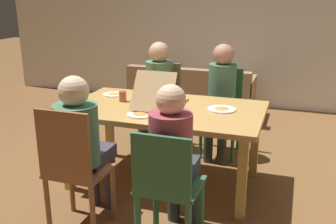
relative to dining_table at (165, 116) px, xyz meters
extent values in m
plane|color=brown|center=(0.00, 0.00, -0.67)|extent=(20.00, 20.00, 0.00)
cube|color=silver|center=(0.00, 3.00, 0.66)|extent=(7.89, 0.12, 2.66)
cube|color=tan|center=(0.00, 0.00, 0.06)|extent=(1.79, 1.04, 0.05)
cube|color=tan|center=(-0.79, -0.42, -0.32)|extent=(0.07, 0.07, 0.71)
cube|color=tan|center=(0.79, -0.42, -0.32)|extent=(0.07, 0.07, 0.71)
cube|color=tan|center=(-0.79, 0.42, -0.32)|extent=(0.07, 0.07, 0.71)
cube|color=tan|center=(0.79, 0.42, -0.32)|extent=(0.07, 0.07, 0.71)
cylinder|color=olive|center=(-0.19, 0.66, -0.44)|extent=(0.04, 0.04, 0.46)
cylinder|color=olive|center=(-0.54, 0.66, -0.44)|extent=(0.04, 0.04, 0.46)
cylinder|color=olive|center=(-0.19, 1.05, -0.44)|extent=(0.04, 0.04, 0.46)
cylinder|color=olive|center=(-0.54, 1.05, -0.44)|extent=(0.04, 0.04, 0.46)
cube|color=olive|center=(-0.36, 0.86, -0.20)|extent=(0.40, 0.44, 0.02)
cube|color=olive|center=(-0.36, 1.06, 0.05)|extent=(0.38, 0.03, 0.49)
cylinder|color=#33383F|center=(-0.29, 0.57, -0.43)|extent=(0.10, 0.10, 0.48)
cylinder|color=#33383F|center=(-0.44, 0.57, -0.43)|extent=(0.10, 0.10, 0.48)
cube|color=#33383F|center=(-0.36, 0.71, -0.14)|extent=(0.28, 0.30, 0.11)
cylinder|color=#4F7953|center=(-0.36, 0.86, 0.10)|extent=(0.31, 0.31, 0.49)
sphere|color=tan|center=(-0.36, 0.86, 0.45)|extent=(0.23, 0.23, 0.23)
cylinder|color=#326242|center=(0.18, -0.73, -0.44)|extent=(0.05, 0.05, 0.46)
cylinder|color=#326242|center=(0.54, -0.73, -0.44)|extent=(0.05, 0.05, 0.46)
cylinder|color=#326242|center=(0.18, -1.08, -0.44)|extent=(0.05, 0.05, 0.46)
cube|color=#326242|center=(0.36, -0.91, -0.20)|extent=(0.43, 0.42, 0.02)
cube|color=#326242|center=(0.36, -1.10, 0.02)|extent=(0.40, 0.03, 0.43)
cylinder|color=#2E3841|center=(0.29, -0.60, -0.43)|extent=(0.10, 0.10, 0.48)
cylinder|color=#2E3841|center=(0.44, -0.60, -0.43)|extent=(0.10, 0.10, 0.48)
cube|color=#2E3841|center=(0.36, -0.74, -0.14)|extent=(0.27, 0.32, 0.11)
cylinder|color=#9F3F50|center=(0.36, -0.91, 0.09)|extent=(0.30, 0.30, 0.47)
sphere|color=beige|center=(0.36, -0.91, 0.42)|extent=(0.20, 0.20, 0.20)
cylinder|color=#915935|center=(-0.56, -0.75, -0.44)|extent=(0.04, 0.04, 0.46)
cylinder|color=#915935|center=(-0.17, -0.75, -0.44)|extent=(0.04, 0.04, 0.46)
cylinder|color=#915935|center=(-0.56, -1.08, -0.44)|extent=(0.04, 0.04, 0.46)
cylinder|color=#915935|center=(-0.17, -1.08, -0.44)|extent=(0.04, 0.04, 0.46)
cube|color=#915935|center=(-0.36, -0.91, -0.20)|extent=(0.44, 0.38, 0.02)
cube|color=#915935|center=(-0.36, -1.09, 0.07)|extent=(0.42, 0.03, 0.51)
cylinder|color=#3E3848|center=(-0.45, -0.58, -0.43)|extent=(0.10, 0.10, 0.48)
cylinder|color=#3E3848|center=(-0.28, -0.58, -0.43)|extent=(0.10, 0.10, 0.48)
cube|color=#3E3848|center=(-0.36, -0.74, -0.14)|extent=(0.29, 0.35, 0.11)
cylinder|color=#447B57|center=(-0.36, -0.91, 0.09)|extent=(0.33, 0.33, 0.46)
sphere|color=beige|center=(-0.36, -0.91, 0.42)|extent=(0.22, 0.22, 0.22)
cylinder|color=#29643A|center=(0.54, 0.67, -0.44)|extent=(0.04, 0.04, 0.46)
cylinder|color=#29643A|center=(0.19, 0.67, -0.44)|extent=(0.04, 0.04, 0.46)
cylinder|color=#29643A|center=(0.54, 1.06, -0.44)|extent=(0.04, 0.04, 0.46)
cylinder|color=#29643A|center=(0.19, 1.06, -0.44)|extent=(0.04, 0.04, 0.46)
cube|color=#29643A|center=(0.36, 0.87, -0.20)|extent=(0.40, 0.45, 0.02)
cube|color=#29643A|center=(0.36, 1.08, 0.04)|extent=(0.38, 0.03, 0.47)
cylinder|color=#36403F|center=(0.44, 0.60, -0.43)|extent=(0.10, 0.10, 0.48)
cylinder|color=#36403F|center=(0.29, 0.60, -0.43)|extent=(0.10, 0.10, 0.48)
cube|color=#36403F|center=(0.36, 0.72, -0.14)|extent=(0.27, 0.28, 0.11)
cylinder|color=#426F57|center=(0.36, 0.87, 0.11)|extent=(0.30, 0.30, 0.50)
sphere|color=#AD755C|center=(0.36, 0.87, 0.46)|extent=(0.23, 0.23, 0.23)
cube|color=tan|center=(-0.04, 0.12, 0.09)|extent=(0.38, 0.38, 0.02)
cylinder|color=#C98739|center=(-0.04, 0.12, 0.11)|extent=(0.33, 0.33, 0.01)
cube|color=tan|center=(-0.04, -0.17, 0.27)|extent=(0.38, 0.21, 0.32)
cylinder|color=white|center=(-0.11, -0.29, 0.09)|extent=(0.24, 0.24, 0.01)
cone|color=#C07C34|center=(-0.11, -0.29, 0.10)|extent=(0.14, 0.14, 0.02)
cylinder|color=white|center=(0.52, 0.08, 0.09)|extent=(0.26, 0.26, 0.01)
cone|color=orange|center=(0.52, 0.08, 0.10)|extent=(0.13, 0.13, 0.02)
cylinder|color=white|center=(-0.64, 0.25, 0.09)|extent=(0.22, 0.22, 0.01)
cone|color=#D68A46|center=(-0.64, 0.25, 0.10)|extent=(0.11, 0.11, 0.02)
cylinder|color=#E1CC64|center=(-0.33, 0.41, 0.15)|extent=(0.07, 0.07, 0.14)
cylinder|color=#B34F2F|center=(-0.45, 0.06, 0.13)|extent=(0.07, 0.07, 0.10)
cube|color=#9A7555|center=(-0.34, 2.25, -0.47)|extent=(1.79, 0.80, 0.40)
cube|color=#9A7555|center=(-0.34, 1.93, -0.10)|extent=(1.79, 0.16, 0.34)
cube|color=#9A7555|center=(-1.14, 2.25, -0.18)|extent=(0.20, 0.76, 0.18)
cube|color=#9A7555|center=(0.45, 2.25, -0.18)|extent=(0.20, 0.76, 0.18)
camera|label=1|loc=(1.14, -3.24, 1.09)|focal=41.71mm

